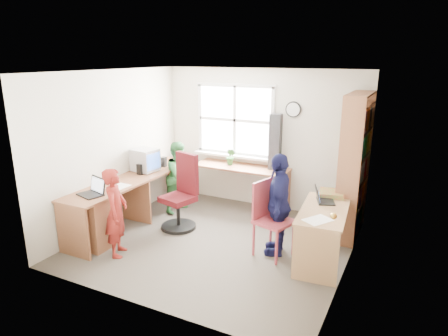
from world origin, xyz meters
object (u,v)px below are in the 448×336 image
at_px(right_desk, 323,223).
at_px(person_navy, 279,204).
at_px(person_red, 116,212).
at_px(potted_plant, 231,157).
at_px(l_desk, 130,204).
at_px(wooden_chair, 270,215).
at_px(person_green, 180,177).
at_px(crt_monitor, 145,160).
at_px(bookshelf, 354,169).
at_px(cd_tower, 275,142).
at_px(swivel_chair, 182,196).
at_px(laptop_left, 93,191).
at_px(laptop_right, 322,198).

distance_m(right_desk, person_navy, 0.62).
height_order(person_red, person_navy, person_navy).
distance_m(potted_plant, person_navy, 1.89).
relative_size(l_desk, wooden_chair, 2.90).
xyz_separation_m(person_red, person_green, (-0.11, 1.72, 0.01)).
bearing_deg(crt_monitor, potted_plant, 48.81).
relative_size(bookshelf, wooden_chair, 2.07).
xyz_separation_m(crt_monitor, person_green, (0.42, 0.38, -0.33)).
bearing_deg(person_red, bookshelf, -78.74).
bearing_deg(l_desk, cd_tower, 48.44).
height_order(potted_plant, person_navy, person_navy).
xyz_separation_m(crt_monitor, cd_tower, (1.86, 1.10, 0.27)).
height_order(swivel_chair, person_red, person_red).
bearing_deg(cd_tower, potted_plant, -175.08).
xyz_separation_m(laptop_left, laptop_right, (2.87, 1.23, -0.05)).
bearing_deg(bookshelf, l_desk, -153.57).
height_order(bookshelf, wooden_chair, bookshelf).
height_order(bookshelf, potted_plant, bookshelf).
distance_m(right_desk, laptop_left, 3.12).
bearing_deg(laptop_right, swivel_chair, 73.69).
bearing_deg(swivel_chair, person_red, -89.19).
distance_m(swivel_chair, laptop_left, 1.33).
distance_m(right_desk, person_red, 2.71).
bearing_deg(potted_plant, person_red, -103.54).
bearing_deg(wooden_chair, crt_monitor, -172.96).
bearing_deg(person_green, laptop_left, 172.48).
distance_m(cd_tower, person_red, 2.84).
xyz_separation_m(wooden_chair, potted_plant, (-1.25, 1.40, 0.35)).
xyz_separation_m(laptop_left, person_navy, (2.36, 0.92, -0.11)).
relative_size(laptop_right, potted_plant, 1.24).
distance_m(person_red, person_green, 1.72).
xyz_separation_m(swivel_chair, laptop_left, (-0.75, -1.06, 0.31)).
xyz_separation_m(l_desk, person_green, (0.18, 1.10, 0.15)).
bearing_deg(right_desk, laptop_left, -167.17).
distance_m(laptop_left, person_red, 0.52).
distance_m(bookshelf, potted_plant, 2.13).
bearing_deg(right_desk, l_desk, -176.14).
distance_m(swivel_chair, potted_plant, 1.27).
distance_m(wooden_chair, potted_plant, 1.90).
xyz_separation_m(swivel_chair, wooden_chair, (1.52, -0.22, 0.05)).
bearing_deg(person_red, wooden_chair, -89.47).
bearing_deg(cd_tower, laptop_left, -130.61).
xyz_separation_m(wooden_chair, cd_tower, (-0.48, 1.51, 0.66)).
distance_m(laptop_left, laptop_right, 3.12).
bearing_deg(crt_monitor, person_green, 48.27).
distance_m(wooden_chair, person_red, 2.03).
bearing_deg(cd_tower, swivel_chair, -132.15).
xyz_separation_m(right_desk, person_red, (-2.49, -1.06, 0.09)).
distance_m(wooden_chair, person_navy, 0.19).
bearing_deg(potted_plant, wooden_chair, -48.30).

